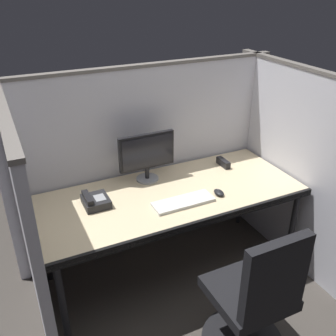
{
  "coord_description": "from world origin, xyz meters",
  "views": [
    {
      "loc": [
        -1.03,
        -1.8,
        2.15
      ],
      "look_at": [
        0.0,
        0.35,
        0.92
      ],
      "focal_mm": 40.54,
      "sensor_mm": 36.0,
      "label": 1
    }
  ],
  "objects_px": {
    "computer_mouse": "(219,193)",
    "red_stapler": "(223,163)",
    "keyboard_main": "(183,202)",
    "desk_phone": "(95,201)",
    "monitor_center": "(147,154)",
    "desk": "(172,200)",
    "office_chair": "(252,311)"
  },
  "relations": [
    {
      "from": "keyboard_main",
      "to": "desk_phone",
      "type": "bearing_deg",
      "value": 156.63
    },
    {
      "from": "monitor_center",
      "to": "desk_phone",
      "type": "relative_size",
      "value": 2.26
    },
    {
      "from": "keyboard_main",
      "to": "red_stapler",
      "type": "relative_size",
      "value": 2.87
    },
    {
      "from": "keyboard_main",
      "to": "monitor_center",
      "type": "bearing_deg",
      "value": 102.33
    },
    {
      "from": "computer_mouse",
      "to": "red_stapler",
      "type": "relative_size",
      "value": 0.64
    },
    {
      "from": "office_chair",
      "to": "red_stapler",
      "type": "distance_m",
      "value": 1.23
    },
    {
      "from": "keyboard_main",
      "to": "red_stapler",
      "type": "distance_m",
      "value": 0.67
    },
    {
      "from": "monitor_center",
      "to": "computer_mouse",
      "type": "height_order",
      "value": "monitor_center"
    },
    {
      "from": "red_stapler",
      "to": "desk_phone",
      "type": "bearing_deg",
      "value": -173.6
    },
    {
      "from": "desk_phone",
      "to": "red_stapler",
      "type": "height_order",
      "value": "desk_phone"
    },
    {
      "from": "desk",
      "to": "keyboard_main",
      "type": "distance_m",
      "value": 0.16
    },
    {
      "from": "keyboard_main",
      "to": "red_stapler",
      "type": "bearing_deg",
      "value": 32.98
    },
    {
      "from": "monitor_center",
      "to": "desk_phone",
      "type": "xyz_separation_m",
      "value": [
        -0.46,
        -0.18,
        -0.18
      ]
    },
    {
      "from": "keyboard_main",
      "to": "computer_mouse",
      "type": "xyz_separation_m",
      "value": [
        0.28,
        -0.01,
        0.01
      ]
    },
    {
      "from": "monitor_center",
      "to": "red_stapler",
      "type": "distance_m",
      "value": 0.68
    },
    {
      "from": "computer_mouse",
      "to": "red_stapler",
      "type": "bearing_deg",
      "value": 53.23
    },
    {
      "from": "desk_phone",
      "to": "desk",
      "type": "bearing_deg",
      "value": -9.79
    },
    {
      "from": "computer_mouse",
      "to": "red_stapler",
      "type": "distance_m",
      "value": 0.46
    },
    {
      "from": "monitor_center",
      "to": "desk_phone",
      "type": "height_order",
      "value": "monitor_center"
    },
    {
      "from": "red_stapler",
      "to": "keyboard_main",
      "type": "bearing_deg",
      "value": -147.02
    },
    {
      "from": "office_chair",
      "to": "desk_phone",
      "type": "bearing_deg",
      "value": 116.59
    },
    {
      "from": "desk",
      "to": "computer_mouse",
      "type": "height_order",
      "value": "computer_mouse"
    },
    {
      "from": "desk",
      "to": "office_chair",
      "type": "relative_size",
      "value": 1.95
    },
    {
      "from": "office_chair",
      "to": "computer_mouse",
      "type": "bearing_deg",
      "value": 67.25
    },
    {
      "from": "keyboard_main",
      "to": "computer_mouse",
      "type": "bearing_deg",
      "value": -1.74
    },
    {
      "from": "computer_mouse",
      "to": "desk",
      "type": "bearing_deg",
      "value": 152.62
    },
    {
      "from": "desk",
      "to": "computer_mouse",
      "type": "xyz_separation_m",
      "value": [
        0.3,
        -0.15,
        0.07
      ]
    },
    {
      "from": "office_chair",
      "to": "desk_phone",
      "type": "height_order",
      "value": "office_chair"
    },
    {
      "from": "computer_mouse",
      "to": "monitor_center",
      "type": "bearing_deg",
      "value": 131.21
    },
    {
      "from": "desk",
      "to": "desk_phone",
      "type": "bearing_deg",
      "value": 170.21
    },
    {
      "from": "monitor_center",
      "to": "keyboard_main",
      "type": "relative_size",
      "value": 1.0
    },
    {
      "from": "computer_mouse",
      "to": "red_stapler",
      "type": "height_order",
      "value": "red_stapler"
    }
  ]
}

